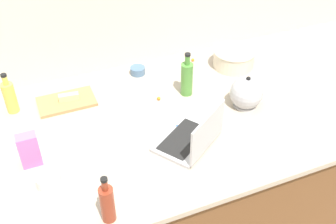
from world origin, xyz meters
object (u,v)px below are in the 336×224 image
Objects in this scene: bottle_oil at (10,97)px; kettle at (246,93)px; cutting_board at (67,102)px; ramekin_small at (137,71)px; ramekin_medium at (48,180)px; mixing_bowl_large at (234,58)px; butter_stick_left at (69,97)px; candy_bag at (29,150)px; bottle_olive at (187,78)px; bottle_soy at (107,203)px; laptop at (193,138)px.

bottle_oil is 1.26m from kettle.
cutting_board is 0.48m from ramekin_small.
ramekin_medium is at bearing -133.14° from ramekin_small.
kettle reaches higher than mixing_bowl_large.
butter_stick_left is 0.47m from ramekin_small.
mixing_bowl_large is 1.22× the size of kettle.
candy_bag reaches higher than butter_stick_left.
cutting_board is (-1.05, 0.02, -0.05)m from mixing_bowl_large.
candy_bag reaches higher than ramekin_medium.
bottle_olive is 0.34m from kettle.
butter_stick_left is (-1.03, 0.02, -0.02)m from mixing_bowl_large.
bottle_olive is (0.65, 0.67, 0.01)m from bottle_soy.
bottle_olive is 0.66m from butter_stick_left.
bottle_oil reaches higher than laptop.
candy_bag is (-0.70, -0.54, 0.06)m from ramekin_small.
bottle_soy reaches higher than laptop.
ramekin_small is (0.46, 0.98, -0.07)m from bottle_soy.
butter_stick_left is at bearing 69.81° from ramekin_medium.
laptop is 1.46× the size of bottle_olive.
mixing_bowl_large is 1.00× the size of bottle_olive.
kettle is at bearing -110.41° from mixing_bowl_large.
laptop reaches higher than ramekin_medium.
ramekin_small is at bearing 64.70° from bottle_soy.
bottle_olive is 0.96m from bottle_oil.
bottle_soy is 0.94m from bottle_olive.
laptop is 3.47× the size of butter_stick_left.
ramekin_small is at bearing 16.43° from butter_stick_left.
bottle_oil is at bearing 172.58° from butter_stick_left.
candy_bag is (-0.74, 0.17, 0.04)m from laptop.
cutting_board is (-0.65, 0.17, -0.10)m from bottle_olive.
bottle_olive is at bearing -12.77° from bottle_oil.
bottle_soy reaches higher than kettle.
candy_bag is at bearing 118.95° from bottle_soy.
cutting_board is 0.03m from butter_stick_left.
mixing_bowl_large reaches higher than butter_stick_left.
bottle_soy is at bearing -134.05° from bottle_olive.
bottle_olive is 2.42× the size of ramekin_medium.
mixing_bowl_large is 1.11× the size of bottle_oil.
bottle_soy is 2.18× the size of ramekin_medium.
cutting_board is (0.28, -0.04, -0.09)m from bottle_oil.
candy_bag is (-0.26, -0.41, 0.05)m from butter_stick_left.
candy_bag is at bearing -122.19° from butter_stick_left.
laptop is 1.63× the size of bottle_oil.
ramekin_medium is 0.63× the size of candy_bag.
bottle_soy is 1.00× the size of bottle_oil.
butter_stick_left is 0.65× the size of candy_bag.
bottle_olive is 0.84× the size of cutting_board.
laptop is 1.63× the size of bottle_soy.
ramekin_medium is at bearing -171.19° from kettle.
bottle_soy is at bearing -91.07° from butter_stick_left.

